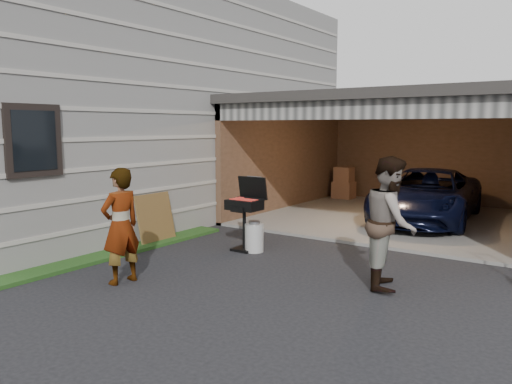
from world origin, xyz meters
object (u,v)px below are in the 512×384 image
(woman, at_px, (121,226))
(man, at_px, (390,222))
(minivan, at_px, (427,198))
(plywood_panel, at_px, (155,218))
(bbq_grill, at_px, (245,207))
(propane_tank, at_px, (254,238))

(woman, xyz_separation_m, man, (3.17, 2.01, 0.08))
(minivan, distance_m, woman, 7.28)
(plywood_panel, bearing_deg, minivan, 53.34)
(woman, bearing_deg, plywood_panel, -139.16)
(woman, height_order, plywood_panel, woman)
(minivan, xyz_separation_m, woman, (-2.24, -6.92, 0.23))
(bbq_grill, relative_size, propane_tank, 2.63)
(minivan, bearing_deg, man, -84.63)
(man, bearing_deg, plywood_panel, 70.64)
(bbq_grill, xyz_separation_m, plywood_panel, (-1.74, -0.53, -0.31))
(bbq_grill, relative_size, plywood_panel, 1.37)
(minivan, bearing_deg, propane_tank, -116.80)
(woman, bearing_deg, man, 127.93)
(bbq_grill, bearing_deg, minivan, 66.38)
(minivan, relative_size, woman, 2.60)
(woman, height_order, propane_tank, woman)
(minivan, distance_m, propane_tank, 4.73)
(minivan, relative_size, propane_tank, 8.57)
(minivan, xyz_separation_m, bbq_grill, (-1.92, -4.39, 0.19))
(minivan, bearing_deg, bbq_grill, -118.96)
(man, relative_size, bbq_grill, 1.38)
(woman, xyz_separation_m, plywood_panel, (-1.42, 2.01, -0.35))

